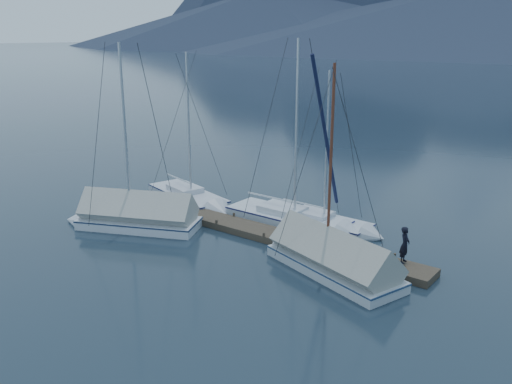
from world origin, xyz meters
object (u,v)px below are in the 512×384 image
Objects in this scene: sailboat_open_right at (332,225)px; sailboat_covered_near at (324,258)px; sailboat_open_left at (196,200)px; person at (405,245)px; sailboat_open_mid at (303,223)px; sailboat_covered_far at (128,218)px.

sailboat_open_right is 0.92× the size of sailboat_covered_near.
sailboat_open_left is 13.60m from person.
sailboat_open_left reaches higher than sailboat_covered_near.
sailboat_open_mid is 1.09× the size of sailboat_covered_near.
person is (6.27, -1.99, 0.95)m from sailboat_open_mid.
sailboat_covered_far reaches higher than sailboat_covered_near.
sailboat_open_left is 1.09× the size of sailboat_open_right.
sailboat_open_mid is 6.65m from person.
sailboat_open_left is at bearing -176.24° from sailboat_open_mid.
sailboat_open_left is 11.29m from sailboat_covered_near.
sailboat_covered_far is (0.11, -5.12, 0.33)m from sailboat_open_left.
sailboat_open_mid is 6.57× the size of person.
sailboat_covered_near is 6.03× the size of person.
sailboat_covered_near is (3.54, -3.90, 0.29)m from sailboat_open_mid.
sailboat_covered_near is at bearing 9.03° from sailboat_covered_far.
sailboat_covered_far is (-8.44, -6.20, 0.34)m from sailboat_open_right.
sailboat_open_right is at bearing 116.08° from sailboat_covered_near.
sailboat_open_left is at bearing -172.79° from sailboat_open_right.
sailboat_open_right is at bearing 24.47° from sailboat_open_mid.
sailboat_covered_near is at bearing -63.92° from sailboat_open_right.
sailboat_open_right is 5.66m from person.
sailboat_covered_near reaches higher than sailboat_open_right.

